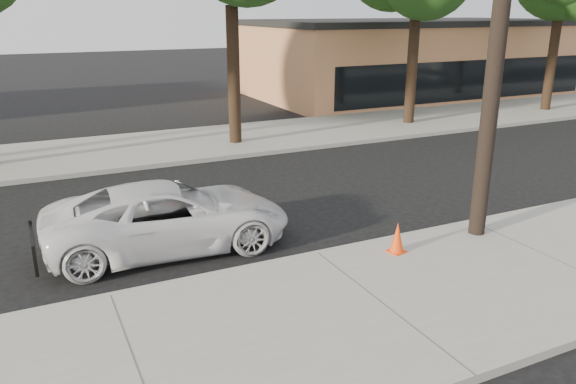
% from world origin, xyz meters
% --- Properties ---
extents(ground, '(120.00, 120.00, 0.00)m').
position_xyz_m(ground, '(0.00, 0.00, 0.00)').
color(ground, black).
rests_on(ground, ground).
extents(near_sidewalk, '(90.00, 4.40, 0.15)m').
position_xyz_m(near_sidewalk, '(0.00, -4.30, 0.07)').
color(near_sidewalk, gray).
rests_on(near_sidewalk, ground).
extents(far_sidewalk, '(90.00, 5.00, 0.15)m').
position_xyz_m(far_sidewalk, '(0.00, 8.50, 0.07)').
color(far_sidewalk, gray).
rests_on(far_sidewalk, ground).
extents(curb_near, '(90.00, 0.12, 0.16)m').
position_xyz_m(curb_near, '(0.00, -2.10, 0.07)').
color(curb_near, '#9E9B93').
rests_on(curb_near, ground).
extents(building_main, '(18.00, 10.00, 4.00)m').
position_xyz_m(building_main, '(16.00, 16.00, 2.00)').
color(building_main, '#C08050').
rests_on(building_main, ground).
extents(utility_pole, '(1.40, 0.34, 9.00)m').
position_xyz_m(utility_pole, '(3.60, -2.70, 4.70)').
color(utility_pole, black).
rests_on(utility_pole, near_sidewalk).
extents(police_cruiser, '(5.11, 2.61, 1.38)m').
position_xyz_m(police_cruiser, '(-2.48, -0.27, 0.69)').
color(police_cruiser, silver).
rests_on(police_cruiser, ground).
extents(traffic_cone, '(0.38, 0.38, 0.62)m').
position_xyz_m(traffic_cone, '(1.44, -2.78, 0.45)').
color(traffic_cone, '#FF430D').
rests_on(traffic_cone, near_sidewalk).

